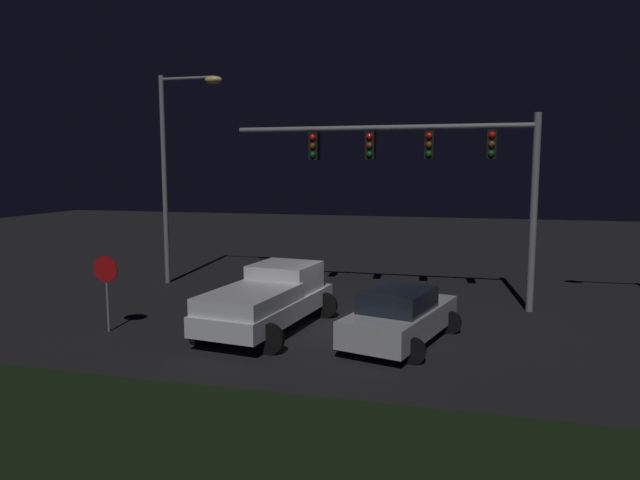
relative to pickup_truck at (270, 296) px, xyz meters
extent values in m
plane|color=black|center=(2.41, 0.69, -1.00)|extent=(80.00, 80.00, 0.00)
cube|color=black|center=(2.41, -7.60, -0.95)|extent=(24.14, 5.58, 0.10)
cube|color=silver|center=(-0.02, -0.17, -0.32)|extent=(2.71, 5.62, 0.55)
cube|color=silver|center=(0.14, 1.01, 0.38)|extent=(2.08, 2.13, 0.85)
cube|color=black|center=(0.14, 1.01, 0.50)|extent=(1.95, 1.74, 0.51)
cube|color=silver|center=(-0.17, -1.24, 0.18)|extent=(2.31, 3.26, 0.45)
cylinder|color=black|center=(-0.78, 1.89, -0.60)|extent=(0.80, 0.22, 0.80)
cylinder|color=black|center=(1.26, 1.62, -0.60)|extent=(0.80, 0.22, 0.80)
cylinder|color=black|center=(-1.31, -1.96, -0.60)|extent=(0.80, 0.22, 0.80)
cylinder|color=black|center=(0.73, -2.24, -0.60)|extent=(0.80, 0.22, 0.80)
cube|color=#B7B7BC|center=(3.89, -0.37, -0.39)|extent=(2.92, 4.72, 0.70)
cube|color=black|center=(3.82, -0.62, 0.24)|extent=(2.08, 2.36, 0.55)
cylinder|color=black|center=(3.40, 1.31, -0.68)|extent=(0.64, 0.22, 0.64)
cylinder|color=black|center=(5.18, 0.82, -0.68)|extent=(0.64, 0.22, 0.64)
cylinder|color=black|center=(2.60, -1.57, -0.68)|extent=(0.64, 0.22, 0.64)
cylinder|color=black|center=(4.37, -2.06, -0.68)|extent=(0.64, 0.22, 0.64)
cylinder|color=slate|center=(7.66, 4.12, 2.25)|extent=(0.24, 0.24, 6.50)
cylinder|color=slate|center=(2.56, 4.12, 5.10)|extent=(10.20, 0.18, 0.18)
cube|color=black|center=(6.26, 4.12, 4.50)|extent=(0.32, 0.44, 0.95)
sphere|color=red|center=(6.26, 3.89, 4.80)|extent=(0.22, 0.22, 0.22)
sphere|color=#59380A|center=(6.26, 3.89, 4.50)|extent=(0.22, 0.22, 0.22)
sphere|color=#0C4719|center=(6.26, 3.89, 4.20)|extent=(0.22, 0.22, 0.22)
cube|color=black|center=(4.26, 4.12, 4.50)|extent=(0.32, 0.44, 0.95)
sphere|color=red|center=(4.26, 3.89, 4.80)|extent=(0.22, 0.22, 0.22)
sphere|color=#59380A|center=(4.26, 3.89, 4.50)|extent=(0.22, 0.22, 0.22)
sphere|color=#0C4719|center=(4.26, 3.89, 4.20)|extent=(0.22, 0.22, 0.22)
cube|color=black|center=(2.26, 4.12, 4.50)|extent=(0.32, 0.44, 0.95)
sphere|color=red|center=(2.26, 3.89, 4.80)|extent=(0.22, 0.22, 0.22)
sphere|color=#59380A|center=(2.26, 3.89, 4.50)|extent=(0.22, 0.22, 0.22)
sphere|color=#0C4719|center=(2.26, 3.89, 4.20)|extent=(0.22, 0.22, 0.22)
cube|color=black|center=(0.26, 4.12, 4.50)|extent=(0.32, 0.44, 0.95)
sphere|color=red|center=(0.26, 3.89, 4.80)|extent=(0.22, 0.22, 0.22)
sphere|color=#59380A|center=(0.26, 3.89, 4.50)|extent=(0.22, 0.22, 0.22)
sphere|color=#0C4719|center=(0.26, 3.89, 4.20)|extent=(0.22, 0.22, 0.22)
cylinder|color=slate|center=(-6.42, 5.45, 3.20)|extent=(0.20, 0.20, 8.39)
cylinder|color=slate|center=(-5.29, 5.45, 7.24)|extent=(2.26, 0.12, 0.12)
ellipsoid|color=#F9CC72|center=(-4.16, 5.45, 7.14)|extent=(0.70, 0.44, 0.30)
cylinder|color=slate|center=(-4.47, -1.45, 0.10)|extent=(0.07, 0.07, 2.20)
cylinder|color=#B20C0F|center=(-4.47, -1.48, 0.85)|extent=(0.76, 0.03, 0.76)
camera|label=1|loc=(5.52, -15.64, 3.73)|focal=32.14mm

